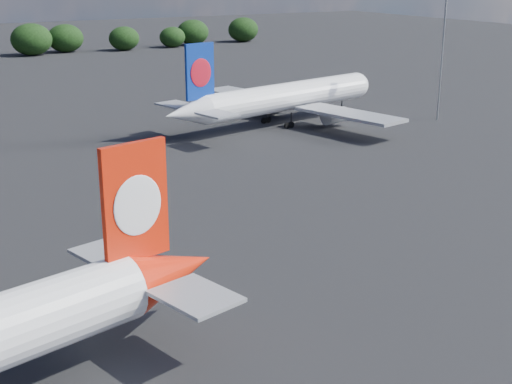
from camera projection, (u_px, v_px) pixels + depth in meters
china_southern_airliner at (281, 98)px, 113.32m from camera, size 42.84×40.97×14.07m
floodlight_mast_near at (444, 24)px, 113.61m from camera, size 1.60×1.60×24.29m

